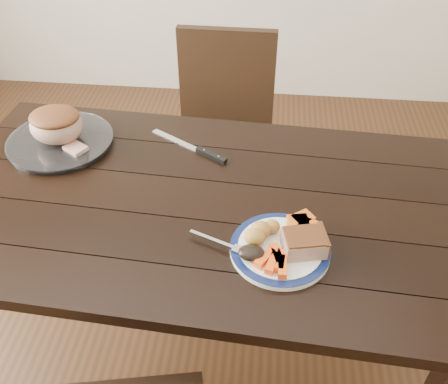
# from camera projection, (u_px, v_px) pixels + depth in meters

# --- Properties ---
(ground) EXTENTS (4.00, 4.00, 0.00)m
(ground) POSITION_uv_depth(u_px,v_px,m) (205.00, 339.00, 1.99)
(ground) COLOR #472B16
(ground) RESTS_ON ground
(dining_table) EXTENTS (1.65, 1.00, 0.75)m
(dining_table) POSITION_uv_depth(u_px,v_px,m) (199.00, 221.00, 1.57)
(dining_table) COLOR black
(dining_table) RESTS_ON ground
(chair_far) EXTENTS (0.43, 0.44, 0.93)m
(chair_far) POSITION_uv_depth(u_px,v_px,m) (224.00, 128.00, 2.21)
(chair_far) COLOR black
(chair_far) RESTS_ON ground
(dinner_plate) EXTENTS (0.27, 0.27, 0.02)m
(dinner_plate) POSITION_uv_depth(u_px,v_px,m) (280.00, 250.00, 1.34)
(dinner_plate) COLOR white
(dinner_plate) RESTS_ON dining_table
(plate_rim) EXTENTS (0.27, 0.27, 0.02)m
(plate_rim) POSITION_uv_depth(u_px,v_px,m) (280.00, 247.00, 1.33)
(plate_rim) COLOR #0D1945
(plate_rim) RESTS_ON dinner_plate
(serving_platter) EXTENTS (0.35, 0.35, 0.02)m
(serving_platter) POSITION_uv_depth(u_px,v_px,m) (61.00, 142.00, 1.72)
(serving_platter) COLOR white
(serving_platter) RESTS_ON dining_table
(pork_slice) EXTENTS (0.12, 0.11, 0.05)m
(pork_slice) POSITION_uv_depth(u_px,v_px,m) (304.00, 243.00, 1.31)
(pork_slice) COLOR tan
(pork_slice) RESTS_ON dinner_plate
(roasted_potatoes) EXTENTS (0.10, 0.10, 0.05)m
(roasted_potatoes) POSITION_uv_depth(u_px,v_px,m) (261.00, 232.00, 1.34)
(roasted_potatoes) COLOR gold
(roasted_potatoes) RESTS_ON dinner_plate
(carrot_batons) EXTENTS (0.08, 0.11, 0.02)m
(carrot_batons) POSITION_uv_depth(u_px,v_px,m) (275.00, 261.00, 1.28)
(carrot_batons) COLOR #F45614
(carrot_batons) RESTS_ON dinner_plate
(pumpkin_wedges) EXTENTS (0.10, 0.09, 0.04)m
(pumpkin_wedges) POSITION_uv_depth(u_px,v_px,m) (303.00, 225.00, 1.36)
(pumpkin_wedges) COLOR orange
(pumpkin_wedges) RESTS_ON dinner_plate
(dark_mushroom) EXTENTS (0.07, 0.05, 0.03)m
(dark_mushroom) POSITION_uv_depth(u_px,v_px,m) (252.00, 253.00, 1.29)
(dark_mushroom) COLOR black
(dark_mushroom) RESTS_ON dinner_plate
(fork) EXTENTS (0.17, 0.08, 0.00)m
(fork) POSITION_uv_depth(u_px,v_px,m) (223.00, 244.00, 1.34)
(fork) COLOR silver
(fork) RESTS_ON dinner_plate
(roast_joint) EXTENTS (0.18, 0.15, 0.12)m
(roast_joint) POSITION_uv_depth(u_px,v_px,m) (56.00, 126.00, 1.67)
(roast_joint) COLOR tan
(roast_joint) RESTS_ON serving_platter
(cut_slice) EXTENTS (0.09, 0.08, 0.02)m
(cut_slice) POSITION_uv_depth(u_px,v_px,m) (76.00, 149.00, 1.66)
(cut_slice) COLOR tan
(cut_slice) RESTS_ON serving_platter
(carving_knife) EXTENTS (0.28, 0.18, 0.01)m
(carving_knife) POSITION_uv_depth(u_px,v_px,m) (202.00, 151.00, 1.68)
(carving_knife) COLOR silver
(carving_knife) RESTS_ON dining_table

